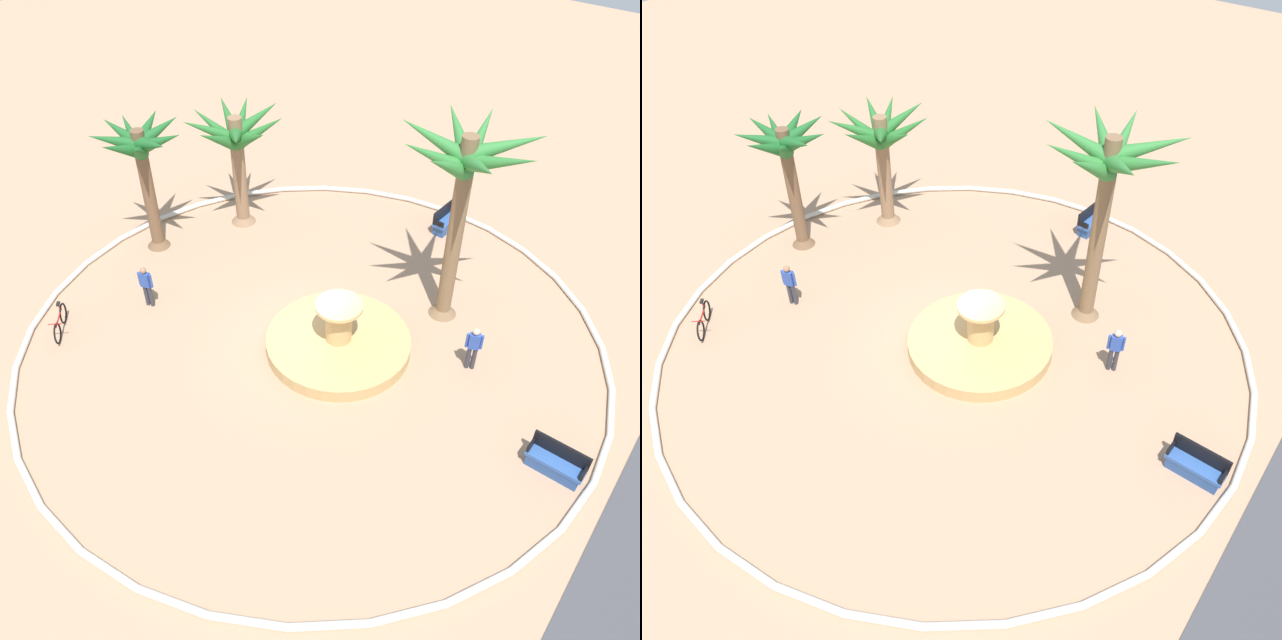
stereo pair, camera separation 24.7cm
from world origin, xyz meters
TOP-DOWN VIEW (x-y plane):
  - ground_plane at (0.00, 0.00)m, footprint 80.00×80.00m
  - plaza_curb at (0.00, 0.00)m, footprint 19.18×19.18m
  - fountain at (-0.20, 0.91)m, footprint 4.73×4.73m
  - palm_tree_near_fountain at (-3.75, 2.80)m, footprint 4.29×4.46m
  - palm_tree_by_curb at (-3.95, -6.54)m, footprint 3.99×3.89m
  - palm_tree_mid_plaza at (-0.69, -8.07)m, footprint 3.38×3.47m
  - bench_east at (0.22, 8.44)m, footprint 0.55×1.61m
  - bench_west at (-8.47, 0.41)m, footprint 1.62×0.58m
  - bicycle_red_frame at (4.67, -7.03)m, footprint 1.31×1.20m
  - person_cyclist_helmet at (1.97, -5.66)m, footprint 0.30×0.51m
  - person_cyclist_photo at (-1.97, 4.77)m, footprint 0.32×0.49m

SIDE VIEW (x-z plane):
  - ground_plane at x=0.00m, z-range 0.00..0.00m
  - plaza_curb at x=0.00m, z-range 0.00..0.20m
  - fountain at x=-0.20m, z-range -0.66..1.23m
  - bench_east at x=0.22m, z-range -0.15..0.85m
  - bench_west at x=-8.47m, z-range -0.15..0.85m
  - bicycle_red_frame at x=4.67m, z-range -0.09..0.86m
  - person_cyclist_helmet at x=1.97m, z-range 0.10..1.74m
  - person_cyclist_photo at x=-1.97m, z-range 0.10..1.77m
  - palm_tree_by_curb at x=-3.95m, z-range 1.13..5.92m
  - palm_tree_mid_plaza at x=-0.69m, z-range 1.34..6.46m
  - palm_tree_near_fountain at x=-3.75m, z-range 1.78..8.70m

